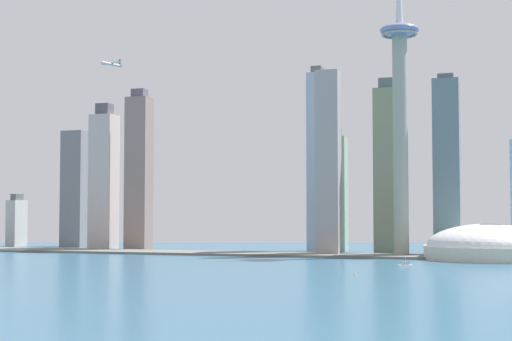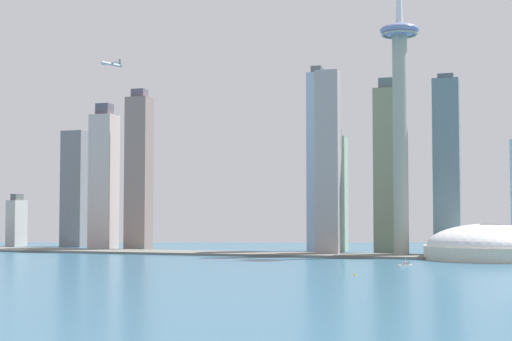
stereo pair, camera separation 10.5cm
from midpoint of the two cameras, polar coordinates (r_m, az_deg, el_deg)
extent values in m
cube|color=slate|center=(722.56, -2.25, -6.09)|extent=(689.01, 51.06, 2.10)
cylinder|color=#959B8C|center=(696.48, 10.57, 2.03)|extent=(13.10, 13.10, 200.85)
ellipsoid|color=#727CA9|center=(712.34, 10.49, 10.10)|extent=(34.67, 34.67, 11.12)
torus|color=#959B8C|center=(711.47, 10.49, 9.79)|extent=(31.69, 31.69, 2.22)
cylinder|color=beige|center=(672.07, 16.81, -5.79)|extent=(107.58, 107.58, 11.45)
ellipsoid|color=silver|center=(671.81, 16.80, -5.31)|extent=(102.20, 102.20, 36.26)
cube|color=#BBB5AE|center=(931.11, -17.17, -3.72)|extent=(12.56, 24.40, 52.65)
cube|color=#525756|center=(931.17, -17.14, -1.88)|extent=(7.54, 14.64, 7.13)
cube|color=#C3B0A9|center=(830.66, -11.11, -0.83)|extent=(24.98, 22.42, 141.49)
cube|color=#554F5A|center=(837.07, -11.06, 4.42)|extent=(14.99, 13.45, 11.96)
cube|color=gray|center=(807.21, -8.59, -0.23)|extent=(23.71, 20.12, 157.48)
cube|color=#605261|center=(815.50, -8.55, 5.61)|extent=(14.23, 12.07, 8.67)
cube|color=slate|center=(721.66, 13.85, 0.24)|extent=(23.44, 23.51, 159.48)
cube|color=#4F5964|center=(730.87, 13.76, 6.68)|extent=(14.06, 14.11, 4.81)
cube|color=#90A489|center=(788.18, 5.73, -1.70)|extent=(25.88, 18.44, 115.52)
cube|color=#535667|center=(792.04, 5.71, 2.77)|extent=(15.53, 11.06, 8.17)
cube|color=slate|center=(905.73, -13.06, -1.32)|extent=(26.25, 26.75, 131.12)
cube|color=#9B9391|center=(704.65, 5.33, 0.57)|extent=(21.08, 16.45, 167.56)
cube|color=#9CB2CB|center=(758.80, 4.56, 0.57)|extent=(17.01, 24.39, 174.48)
cube|color=#5C5C5D|center=(769.88, 4.54, 7.33)|extent=(10.21, 14.63, 7.11)
cube|color=gray|center=(741.01, 9.64, -0.02)|extent=(25.21, 14.57, 156.19)
cube|color=#566563|center=(749.94, 9.58, 6.33)|extent=(15.13, 8.74, 9.81)
cube|color=white|center=(571.15, 10.92, -6.89)|extent=(11.10, 9.70, 1.29)
cube|color=#A4A2A2|center=(571.03, 10.92, -6.71)|extent=(5.46, 5.02, 2.25)
cylinder|color=silver|center=(570.85, 10.92, -6.42)|extent=(0.24, 0.24, 3.64)
cone|color=yellow|center=(487.55, 7.30, -7.55)|extent=(1.51, 1.51, 1.98)
cylinder|color=#B6B8BB|center=(741.18, -10.55, 7.68)|extent=(10.04, 23.81, 2.47)
sphere|color=#B6B8BB|center=(733.11, -11.25, 7.80)|extent=(2.47, 2.47, 2.47)
cube|color=#B6B8BB|center=(741.38, -10.55, 7.76)|extent=(25.12, 10.64, 0.50)
cube|color=#B6B8BB|center=(748.11, -9.97, 7.60)|extent=(9.09, 4.61, 0.40)
cube|color=#2D333D|center=(748.73, -9.97, 7.85)|extent=(1.07, 1.93, 5.00)
camera|label=1|loc=(0.05, -90.00, 0.00)|focal=54.48mm
camera|label=2|loc=(0.05, 90.00, 0.00)|focal=54.48mm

